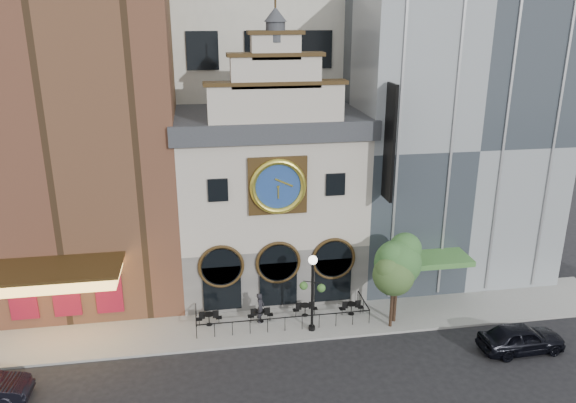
{
  "coord_description": "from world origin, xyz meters",
  "views": [
    {
      "loc": [
        -4.64,
        -28.19,
        18.54
      ],
      "look_at": [
        0.98,
        6.0,
        6.79
      ],
      "focal_mm": 35.0,
      "sensor_mm": 36.0,
      "label": 1
    }
  ],
  "objects_px": {
    "bistro_2": "(305,309)",
    "bistro_3": "(351,308)",
    "car_right": "(521,338)",
    "pedestrian": "(260,308)",
    "lamppost": "(312,285)",
    "tree_left": "(398,259)",
    "bistro_0": "(209,318)",
    "tree_right": "(394,272)",
    "bistro_1": "(260,315)"
  },
  "relations": [
    {
      "from": "car_right",
      "to": "pedestrian",
      "type": "bearing_deg",
      "value": 67.87
    },
    {
      "from": "bistro_3",
      "to": "lamppost",
      "type": "height_order",
      "value": "lamppost"
    },
    {
      "from": "pedestrian",
      "to": "tree_right",
      "type": "height_order",
      "value": "tree_right"
    },
    {
      "from": "car_right",
      "to": "pedestrian",
      "type": "relative_size",
      "value": 2.52
    },
    {
      "from": "pedestrian",
      "to": "bistro_3",
      "type": "bearing_deg",
      "value": -66.42
    },
    {
      "from": "car_right",
      "to": "lamppost",
      "type": "relative_size",
      "value": 1.0
    },
    {
      "from": "bistro_2",
      "to": "bistro_3",
      "type": "distance_m",
      "value": 2.96
    },
    {
      "from": "lamppost",
      "to": "tree_left",
      "type": "relative_size",
      "value": 0.86
    },
    {
      "from": "bistro_1",
      "to": "tree_right",
      "type": "bearing_deg",
      "value": -12.56
    },
    {
      "from": "bistro_0",
      "to": "tree_right",
      "type": "relative_size",
      "value": 0.32
    },
    {
      "from": "bistro_3",
      "to": "tree_left",
      "type": "relative_size",
      "value": 0.28
    },
    {
      "from": "bistro_1",
      "to": "car_right",
      "type": "height_order",
      "value": "car_right"
    },
    {
      "from": "bistro_3",
      "to": "pedestrian",
      "type": "relative_size",
      "value": 0.81
    },
    {
      "from": "bistro_0",
      "to": "bistro_2",
      "type": "xyz_separation_m",
      "value": [
        6.07,
        0.14,
        0.0
      ]
    },
    {
      "from": "bistro_0",
      "to": "lamppost",
      "type": "relative_size",
      "value": 0.32
    },
    {
      "from": "bistro_2",
      "to": "car_right",
      "type": "height_order",
      "value": "car_right"
    },
    {
      "from": "bistro_0",
      "to": "bistro_1",
      "type": "relative_size",
      "value": 1.0
    },
    {
      "from": "bistro_3",
      "to": "pedestrian",
      "type": "bearing_deg",
      "value": 179.47
    },
    {
      "from": "bistro_0",
      "to": "car_right",
      "type": "bearing_deg",
      "value": -17.32
    },
    {
      "from": "bistro_0",
      "to": "lamppost",
      "type": "xyz_separation_m",
      "value": [
        6.15,
        -1.6,
        2.58
      ]
    },
    {
      "from": "bistro_1",
      "to": "bistro_2",
      "type": "relative_size",
      "value": 1.0
    },
    {
      "from": "lamppost",
      "to": "tree_right",
      "type": "xyz_separation_m",
      "value": [
        4.91,
        -0.31,
        0.62
      ]
    },
    {
      "from": "bistro_2",
      "to": "pedestrian",
      "type": "bearing_deg",
      "value": -174.85
    },
    {
      "from": "bistro_2",
      "to": "pedestrian",
      "type": "relative_size",
      "value": 0.81
    },
    {
      "from": "bistro_1",
      "to": "pedestrian",
      "type": "xyz_separation_m",
      "value": [
        0.01,
        0.02,
        0.51
      ]
    },
    {
      "from": "car_right",
      "to": "tree_right",
      "type": "relative_size",
      "value": 0.98
    },
    {
      "from": "pedestrian",
      "to": "car_right",
      "type": "bearing_deg",
      "value": -86.31
    },
    {
      "from": "car_right",
      "to": "tree_left",
      "type": "distance_m",
      "value": 8.15
    },
    {
      "from": "pedestrian",
      "to": "bistro_0",
      "type": "bearing_deg",
      "value": 111.88
    },
    {
      "from": "car_right",
      "to": "tree_left",
      "type": "relative_size",
      "value": 0.86
    },
    {
      "from": "bistro_2",
      "to": "bistro_3",
      "type": "height_order",
      "value": "same"
    },
    {
      "from": "bistro_2",
      "to": "bistro_3",
      "type": "xyz_separation_m",
      "value": [
        2.95,
        -0.31,
        0.0
      ]
    },
    {
      "from": "bistro_3",
      "to": "car_right",
      "type": "bearing_deg",
      "value": -31.78
    },
    {
      "from": "bistro_3",
      "to": "pedestrian",
      "type": "xyz_separation_m",
      "value": [
        -5.83,
        0.05,
        0.51
      ]
    },
    {
      "from": "bistro_0",
      "to": "bistro_3",
      "type": "xyz_separation_m",
      "value": [
        9.02,
        -0.18,
        0.0
      ]
    },
    {
      "from": "bistro_0",
      "to": "bistro_1",
      "type": "height_order",
      "value": "same"
    },
    {
      "from": "bistro_0",
      "to": "tree_left",
      "type": "distance_m",
      "value": 12.16
    },
    {
      "from": "bistro_2",
      "to": "tree_left",
      "type": "bearing_deg",
      "value": -15.31
    },
    {
      "from": "bistro_0",
      "to": "lamppost",
      "type": "height_order",
      "value": "lamppost"
    },
    {
      "from": "bistro_0",
      "to": "pedestrian",
      "type": "bearing_deg",
      "value": -2.23
    },
    {
      "from": "bistro_2",
      "to": "lamppost",
      "type": "relative_size",
      "value": 0.32
    },
    {
      "from": "tree_left",
      "to": "bistro_2",
      "type": "bearing_deg",
      "value": 164.69
    },
    {
      "from": "bistro_0",
      "to": "car_right",
      "type": "xyz_separation_m",
      "value": [
        17.58,
        -5.48,
        0.22
      ]
    },
    {
      "from": "bistro_2",
      "to": "tree_left",
      "type": "xyz_separation_m",
      "value": [
        5.43,
        -1.49,
        3.73
      ]
    },
    {
      "from": "bistro_1",
      "to": "lamppost",
      "type": "distance_m",
      "value": 4.2
    },
    {
      "from": "bistro_0",
      "to": "car_right",
      "type": "height_order",
      "value": "car_right"
    },
    {
      "from": "bistro_2",
      "to": "lamppost",
      "type": "distance_m",
      "value": 3.11
    },
    {
      "from": "bistro_3",
      "to": "pedestrian",
      "type": "distance_m",
      "value": 5.85
    },
    {
      "from": "bistro_0",
      "to": "bistro_2",
      "type": "distance_m",
      "value": 6.07
    },
    {
      "from": "bistro_2",
      "to": "pedestrian",
      "type": "distance_m",
      "value": 2.94
    }
  ]
}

